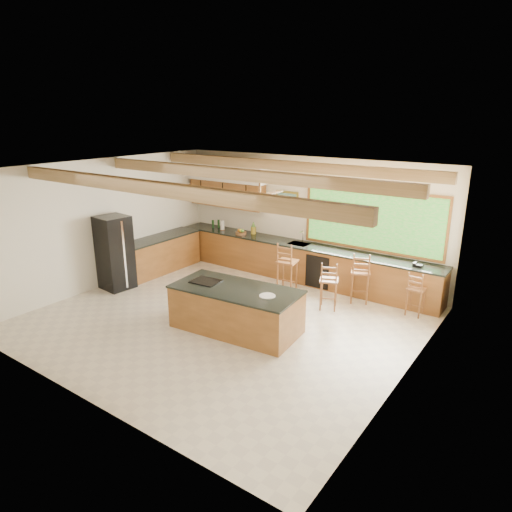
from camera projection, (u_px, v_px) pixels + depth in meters
The scene contains 9 objects.
ground at pixel (225, 320), 9.17m from camera, with size 7.20×7.20×0.00m, color beige.
room_shell at pixel (237, 205), 9.11m from camera, with size 7.27×6.54×3.02m.
counter_run at pixel (262, 259), 11.45m from camera, with size 7.12×3.10×1.25m.
island at pixel (236, 309), 8.65m from camera, with size 2.53×1.36×0.87m.
refrigerator at pixel (115, 253), 10.63m from camera, with size 0.74×0.72×1.73m.
bar_stool_a at pixel (328, 281), 9.49m from camera, with size 0.50×0.50×1.06m.
bar_stool_b at pixel (286, 263), 10.43m from camera, with size 0.49×0.49×1.19m.
bar_stool_c at pixel (416, 290), 9.21m from camera, with size 0.35×0.35×0.95m.
bar_stool_d at pixel (359, 273), 9.83m from camera, with size 0.54×0.54×1.15m.
Camera 1 is at (5.34, -6.47, 3.98)m, focal length 32.00 mm.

